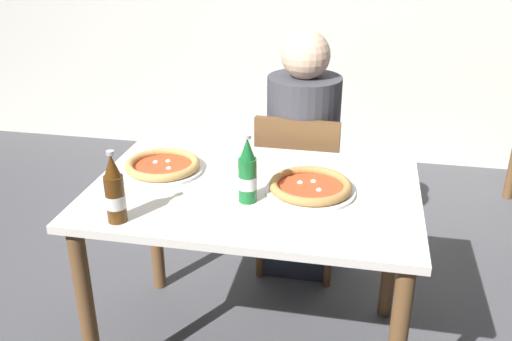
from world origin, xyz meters
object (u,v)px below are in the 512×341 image
at_px(pizza_marinara_far, 310,187).
at_px(pizza_margherita_near, 163,166).
at_px(chair_behind_table, 299,185).
at_px(diner_seated, 302,162).
at_px(beer_bottle_left, 115,192).
at_px(dining_table_main, 253,216).
at_px(beer_bottle_center, 247,174).

bearing_deg(pizza_marinara_far, pizza_margherita_near, 172.84).
xyz_separation_m(chair_behind_table, diner_seated, (0.00, 0.05, 0.10)).
xyz_separation_m(diner_seated, beer_bottle_left, (-0.49, -0.98, 0.27)).
bearing_deg(dining_table_main, diner_seated, 81.18).
bearing_deg(dining_table_main, beer_bottle_center, -90.66).
height_order(dining_table_main, pizza_margherita_near, pizza_margherita_near).
bearing_deg(diner_seated, chair_behind_table, -94.02).
height_order(chair_behind_table, diner_seated, diner_seated).
xyz_separation_m(chair_behind_table, pizza_marinara_far, (0.11, -0.60, 0.29)).
bearing_deg(dining_table_main, beer_bottle_left, -140.47).
height_order(dining_table_main, chair_behind_table, chair_behind_table).
distance_m(pizza_marinara_far, beer_bottle_center, 0.25).
height_order(dining_table_main, diner_seated, diner_seated).
bearing_deg(beer_bottle_center, pizza_marinara_far, 27.54).
relative_size(pizza_margherita_near, beer_bottle_left, 1.28).
height_order(diner_seated, beer_bottle_left, diner_seated).
bearing_deg(chair_behind_table, beer_bottle_center, 84.84).
height_order(pizza_marinara_far, beer_bottle_left, beer_bottle_left).
bearing_deg(chair_behind_table, dining_table_main, 83.66).
bearing_deg(dining_table_main, chair_behind_table, 80.79).
distance_m(dining_table_main, beer_bottle_center, 0.24).
bearing_deg(diner_seated, dining_table_main, -98.82).
relative_size(chair_behind_table, diner_seated, 0.70).
bearing_deg(beer_bottle_center, diner_seated, 82.23).
xyz_separation_m(pizza_margherita_near, beer_bottle_center, (0.38, -0.18, 0.08)).
relative_size(dining_table_main, pizza_margherita_near, 3.80).
bearing_deg(pizza_marinara_far, diner_seated, 99.19).
height_order(pizza_margherita_near, beer_bottle_left, beer_bottle_left).
height_order(beer_bottle_left, beer_bottle_center, same).
xyz_separation_m(dining_table_main, pizza_marinara_far, (0.21, 0.01, 0.13)).
xyz_separation_m(dining_table_main, diner_seated, (0.10, 0.66, -0.05)).
distance_m(pizza_margherita_near, beer_bottle_center, 0.43).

